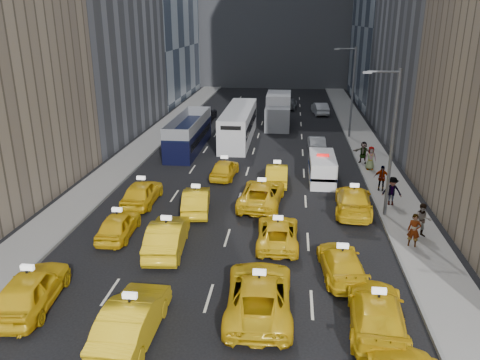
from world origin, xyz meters
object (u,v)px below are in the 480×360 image
object	(u,v)px
pedestrian_0	(414,230)
city_bus	(239,124)
double_decker	(189,133)
box_truck	(278,111)
nypd_van	(322,169)

from	to	relation	value
pedestrian_0	city_bus	bearing A→B (deg)	134.87
double_decker	box_truck	bearing A→B (deg)	48.44
double_decker	pedestrian_0	xyz separation A→B (m)	(16.03, -18.21, -0.44)
city_bus	box_truck	size ratio (longest dim) A/B	1.55
nypd_van	box_truck	bearing A→B (deg)	95.26
pedestrian_0	double_decker	bearing A→B (deg)	148.14
double_decker	city_bus	xyz separation A→B (m)	(4.21, 3.95, 0.08)
double_decker	city_bus	bearing A→B (deg)	37.75
city_bus	pedestrian_0	xyz separation A→B (m)	(11.83, -22.16, -0.52)
city_bus	box_truck	xyz separation A→B (m)	(3.70, 6.88, 0.17)
double_decker	pedestrian_0	world-z (taller)	double_decker
nypd_van	pedestrian_0	size ratio (longest dim) A/B	2.75
double_decker	city_bus	distance (m)	5.77
double_decker	pedestrian_0	size ratio (longest dim) A/B	5.81
nypd_van	pedestrian_0	distance (m)	11.35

